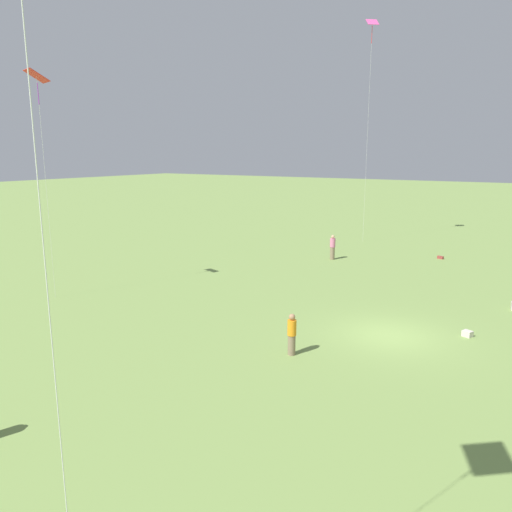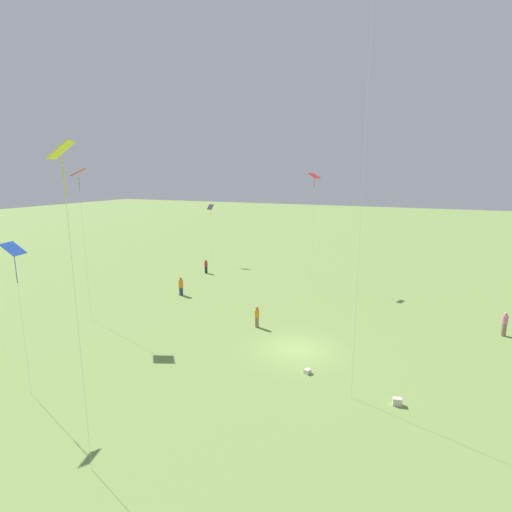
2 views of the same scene
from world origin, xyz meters
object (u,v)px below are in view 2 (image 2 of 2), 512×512
Objects in this scene: person_0 at (206,266)px; kite_4 at (79,176)px; kite_1 at (63,166)px; kite_2 at (14,254)px; picnic_bag_2 at (308,371)px; person_4 at (505,324)px; kite_5 at (314,179)px; kite_6 at (210,209)px; picnic_bag_1 at (397,402)px; person_3 at (181,286)px; person_1 at (257,317)px.

kite_4 reaches higher than person_0.
person_0 is at bearing -144.55° from kite_1.
kite_2 is 16.58m from picnic_bag_2.
kite_5 reaches higher than person_4.
kite_5 is at bearing 153.43° from person_0.
person_0 is 0.22× the size of kite_6.
kite_4 is at bearing -6.93° from picnic_bag_1.
person_3 is 0.22× the size of kite_2.
person_3 is at bearing -28.60° from picnic_bag_1.
person_4 is 15.57m from picnic_bag_2.
kite_2 is at bearing 32.52° from picnic_bag_2.
person_4 is 3.81× the size of picnic_bag_2.
person_3 is 17.02m from kite_5.
kite_6 is (4.79, -14.04, 6.01)m from person_3.
person_1 is at bearing -32.15° from picnic_bag_1.
picnic_bag_1 is at bearing 165.33° from picnic_bag_2.
picnic_bag_1 is (-20.29, 11.06, -0.66)m from person_3.
person_4 reaches higher than picnic_bag_1.
kite_2 is 11.60m from kite_4.
person_0 is 8.73m from kite_6.
kite_1 reaches higher than person_3.
kite_1 is 1.66× the size of kite_6.
person_1 is 7.67m from picnic_bag_2.
person_1 is at bearing 111.93° from kite_4.
person_4 is at bearing 132.99° from person_0.
person_1 is 24.31m from kite_6.
kite_6 is at bearing -49.84° from picnic_bag_2.
person_0 is 0.14× the size of kite_4.
kite_2 is 16.77× the size of picnic_bag_1.
picnic_bag_2 is at bearing 165.86° from kite_1.
picnic_bag_1 is 5.18m from picnic_bag_2.
picnic_bag_1 is at bearing 37.09° from person_3.
person_1 is 12.43m from picnic_bag_1.
kite_1 is 1.09× the size of kite_5.
person_4 is (-26.44, -1.08, 0.02)m from person_3.
person_0 is 0.13× the size of kite_1.
kite_4 is (29.31, 9.33, 10.21)m from person_4.
kite_1 reaches higher than kite_2.
kite_1 is at bearing -117.87° from kite_5.
picnic_bag_1 is (-25.08, 25.10, -6.67)m from kite_6.
kite_1 is at bearing -95.15° from person_1.
person_3 reaches higher than person_0.
person_0 is 1.00× the size of person_1.
kite_1 is at bearing 1.20° from person_3.
kite_2 is 28.50m from kite_5.
picnic_bag_1 is at bearing -37.37° from person_1.
person_1 is (-11.98, 12.76, 0.01)m from person_0.
kite_1 is 8.59m from kite_2.
kite_2 reaches higher than person_1.
kite_6 reaches higher than person_1.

